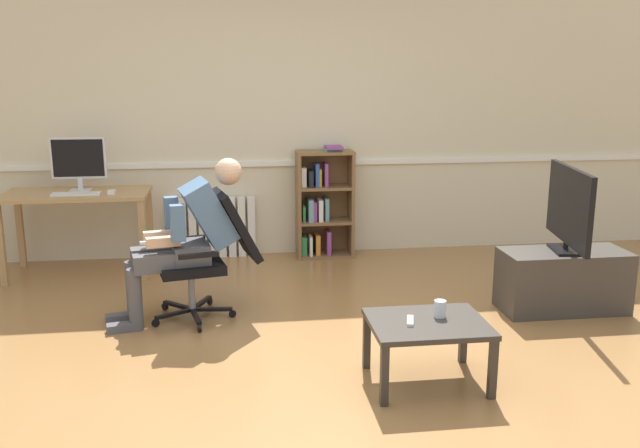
# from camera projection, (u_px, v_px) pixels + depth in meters

# --- Properties ---
(ground_plane) EXTENTS (18.00, 18.00, 0.00)m
(ground_plane) POSITION_uv_depth(u_px,v_px,m) (315.00, 359.00, 4.41)
(ground_plane) COLOR olive
(back_wall) EXTENTS (12.00, 0.13, 2.70)m
(back_wall) POSITION_uv_depth(u_px,v_px,m) (281.00, 119.00, 6.66)
(back_wall) COLOR beige
(back_wall) RESTS_ON ground_plane
(computer_desk) EXTENTS (1.27, 0.65, 0.76)m
(computer_desk) POSITION_uv_depth(u_px,v_px,m) (77.00, 204.00, 6.09)
(computer_desk) COLOR tan
(computer_desk) RESTS_ON ground_plane
(imac_monitor) EXTENTS (0.48, 0.14, 0.48)m
(imac_monitor) POSITION_uv_depth(u_px,v_px,m) (78.00, 160.00, 6.08)
(imac_monitor) COLOR silver
(imac_monitor) RESTS_ON computer_desk
(keyboard) EXTENTS (0.41, 0.12, 0.02)m
(keyboard) POSITION_uv_depth(u_px,v_px,m) (76.00, 194.00, 5.93)
(keyboard) COLOR white
(keyboard) RESTS_ON computer_desk
(computer_mouse) EXTENTS (0.06, 0.10, 0.03)m
(computer_mouse) POSITION_uv_depth(u_px,v_px,m) (111.00, 192.00, 5.99)
(computer_mouse) COLOR white
(computer_mouse) RESTS_ON computer_desk
(bookshelf) EXTENTS (0.56, 0.29, 1.10)m
(bookshelf) POSITION_uv_depth(u_px,v_px,m) (322.00, 205.00, 6.69)
(bookshelf) COLOR brown
(bookshelf) RESTS_ON ground_plane
(radiator) EXTENTS (0.84, 0.08, 0.60)m
(radiator) POSITION_uv_depth(u_px,v_px,m) (212.00, 227.00, 6.70)
(radiator) COLOR white
(radiator) RESTS_ON ground_plane
(office_chair) EXTENTS (0.83, 0.64, 0.96)m
(office_chair) POSITION_uv_depth(u_px,v_px,m) (211.00, 250.00, 5.06)
(office_chair) COLOR black
(office_chair) RESTS_ON ground_plane
(person_seated) EXTENTS (1.04, 0.51, 1.20)m
(person_seated) POSITION_uv_depth(u_px,v_px,m) (187.00, 235.00, 4.97)
(person_seated) COLOR #4C4C51
(person_seated) RESTS_ON ground_plane
(tv_stand) EXTENTS (0.96, 0.42, 0.48)m
(tv_stand) POSITION_uv_depth(u_px,v_px,m) (563.00, 281.00, 5.24)
(tv_stand) COLOR #3D3833
(tv_stand) RESTS_ON ground_plane
(tv_screen) EXTENTS (0.25, 0.93, 0.64)m
(tv_screen) POSITION_uv_depth(u_px,v_px,m) (569.00, 208.00, 5.11)
(tv_screen) COLOR black
(tv_screen) RESTS_ON tv_stand
(coffee_table) EXTENTS (0.69, 0.55, 0.39)m
(coffee_table) POSITION_uv_depth(u_px,v_px,m) (428.00, 329.00, 4.00)
(coffee_table) COLOR #332D28
(coffee_table) RESTS_ON ground_plane
(drinking_glass) EXTENTS (0.07, 0.07, 0.10)m
(drinking_glass) POSITION_uv_depth(u_px,v_px,m) (440.00, 309.00, 4.05)
(drinking_glass) COLOR silver
(drinking_glass) RESTS_ON coffee_table
(spare_remote) EXTENTS (0.07, 0.15, 0.02)m
(spare_remote) POSITION_uv_depth(u_px,v_px,m) (410.00, 321.00, 3.97)
(spare_remote) COLOR white
(spare_remote) RESTS_ON coffee_table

